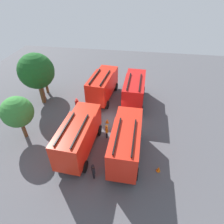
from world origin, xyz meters
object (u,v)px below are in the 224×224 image
fire_truck_0 (126,141)px  firefighter_2 (107,131)px  firefighter_3 (93,171)px  tree_0 (17,112)px  firefighter_0 (135,119)px  tree_1 (36,71)px  firefighter_1 (77,104)px  tree_3 (44,73)px  traffic_cone_2 (158,169)px  fire_truck_1 (134,89)px  fire_truck_3 (103,85)px  traffic_cone_0 (83,112)px  traffic_cone_1 (107,121)px  fire_truck_2 (79,135)px  tree_2 (39,75)px

fire_truck_0 → firefighter_2: 3.49m
firefighter_3 → tree_0: tree_0 is taller
firefighter_0 → tree_1: size_ratio=0.26×
firefighter_0 → firefighter_3: firefighter_0 is taller
firefighter_2 → firefighter_3: firefighter_3 is taller
firefighter_1 → tree_0: tree_0 is taller
tree_1 → tree_3: (2.49, 0.55, -1.48)m
firefighter_3 → traffic_cone_2: bearing=166.9°
fire_truck_0 → tree_0: size_ratio=1.47×
fire_truck_1 → fire_truck_3: size_ratio=0.98×
fire_truck_1 → traffic_cone_0: fire_truck_1 is taller
firefighter_2 → tree_1: 11.68m
firefighter_0 → fire_truck_1: bearing=-155.0°
fire_truck_0 → tree_1: size_ratio=1.06×
firefighter_1 → traffic_cone_1: firefighter_1 is taller
fire_truck_2 → tree_2: tree_2 is taller
tree_3 → fire_truck_3: bearing=-91.4°
firefighter_2 → traffic_cone_2: 6.51m
traffic_cone_2 → traffic_cone_1: bearing=44.1°
firefighter_0 → traffic_cone_2: bearing=42.7°
firefighter_0 → fire_truck_2: bearing=-28.5°
fire_truck_1 → firefighter_3: bearing=169.1°
fire_truck_0 → fire_truck_1: bearing=-0.0°
traffic_cone_0 → tree_1: bearing=73.4°
fire_truck_2 → tree_2: (8.66, 7.93, 1.37)m
fire_truck_0 → firefighter_1: size_ratio=4.21×
firefighter_1 → tree_2: 6.53m
firefighter_3 → tree_0: (3.89, 8.52, 2.42)m
fire_truck_1 → tree_2: 12.72m
fire_truck_2 → tree_0: (1.01, 6.51, 1.16)m
fire_truck_2 → tree_1: tree_1 is taller
firefighter_1 → firefighter_3: bearing=-19.0°
firefighter_1 → tree_0: bearing=-81.1°
fire_truck_0 → traffic_cone_1: bearing=30.1°
fire_truck_1 → tree_1: (-1.72, 12.14, 2.44)m
fire_truck_3 → traffic_cone_2: bearing=-140.9°
tree_3 → traffic_cone_0: (-4.29, -6.59, -2.82)m
firefighter_1 → tree_1: size_ratio=0.25×
firefighter_1 → tree_2: size_ratio=0.33×
firefighter_3 → tree_1: tree_1 is taller
fire_truck_1 → fire_truck_3: (0.57, 4.29, 0.00)m
firefighter_2 → tree_2: tree_2 is taller
fire_truck_0 → traffic_cone_0: bearing=46.3°
tree_1 → traffic_cone_1: (-2.97, -9.34, -4.31)m
fire_truck_3 → tree_1: bearing=112.4°
fire_truck_1 → firefighter_2: 7.55m
fire_truck_3 → traffic_cone_0: size_ratio=12.84×
fire_truck_0 → traffic_cone_2: 3.87m
firefighter_2 → tree_0: tree_0 is taller
fire_truck_3 → firefighter_2: (-7.61, -1.86, -1.26)m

